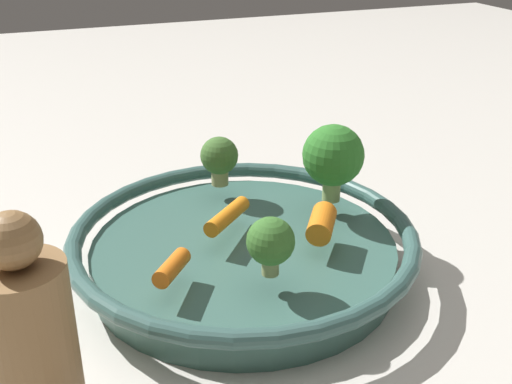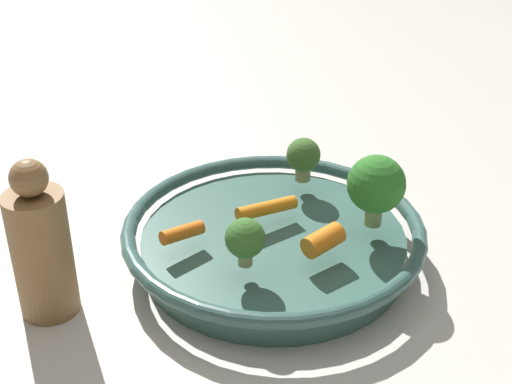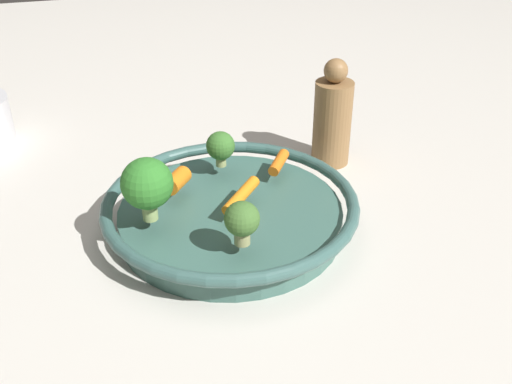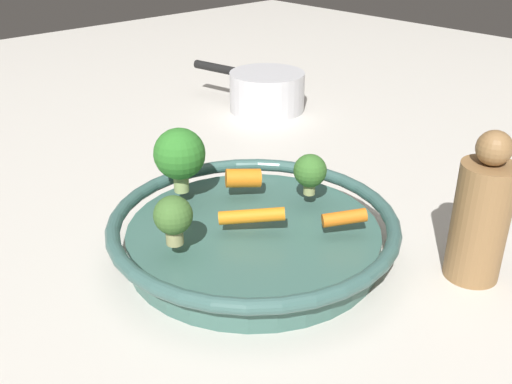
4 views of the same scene
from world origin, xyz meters
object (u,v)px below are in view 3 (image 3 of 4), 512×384
object	(u,v)px
broccoli_floret_mid	(147,184)
pepper_mill	(332,119)
baby_carrot_left	(177,180)
baby_carrot_right	(279,162)
broccoli_floret_large	(242,220)
broccoli_floret_edge	(221,146)
baby_carrot_center	(241,196)
serving_bowl	(231,212)

from	to	relation	value
broccoli_floret_mid	pepper_mill	xyz separation A→B (m)	(0.28, 0.16, -0.02)
broccoli_floret_mid	baby_carrot_left	bearing A→B (deg)	56.07
baby_carrot_right	broccoli_floret_large	world-z (taller)	broccoli_floret_large
broccoli_floret_edge	broccoli_floret_large	size ratio (longest dim) A/B	0.95
baby_carrot_left	broccoli_floret_large	size ratio (longest dim) A/B	0.80
broccoli_floret_large	baby_carrot_center	bearing A→B (deg)	76.43
baby_carrot_left	pepper_mill	distance (m)	0.26
baby_carrot_left	baby_carrot_right	distance (m)	0.14
baby_carrot_left	broccoli_floret_edge	size ratio (longest dim) A/B	0.84
baby_carrot_right	broccoli_floret_large	distance (m)	0.18
serving_bowl	broccoli_floret_edge	bearing A→B (deg)	85.12
baby_carrot_center	serving_bowl	bearing A→B (deg)	131.36
serving_bowl	baby_carrot_left	distance (m)	0.08
baby_carrot_left	broccoli_floret_large	world-z (taller)	broccoli_floret_large
broccoli_floret_edge	broccoli_floret_mid	distance (m)	0.15
broccoli_floret_edge	broccoli_floret_large	distance (m)	0.18
serving_bowl	pepper_mill	bearing A→B (deg)	36.22
baby_carrot_right	broccoli_floret_mid	xyz separation A→B (m)	(-0.18, -0.08, 0.04)
baby_carrot_center	broccoli_floret_large	distance (m)	0.09
baby_carrot_center	broccoli_floret_mid	distance (m)	0.12
broccoli_floret_mid	baby_carrot_right	bearing A→B (deg)	23.56
baby_carrot_left	baby_carrot_center	distance (m)	0.08
serving_bowl	broccoli_floret_large	bearing A→B (deg)	-95.72
baby_carrot_right	broccoli_floret_edge	xyz separation A→B (m)	(-0.07, 0.02, 0.02)
baby_carrot_right	broccoli_floret_large	bearing A→B (deg)	-120.29
baby_carrot_right	baby_carrot_center	distance (m)	0.10
baby_carrot_right	baby_carrot_left	bearing A→B (deg)	-172.68
pepper_mill	baby_carrot_center	bearing A→B (deg)	-139.76
baby_carrot_left	serving_bowl	bearing A→B (deg)	-32.83
baby_carrot_center	broccoli_floret_large	bearing A→B (deg)	-103.57
baby_carrot_center	broccoli_floret_edge	size ratio (longest dim) A/B	1.44
baby_carrot_left	broccoli_floret_mid	size ratio (longest dim) A/B	0.53
baby_carrot_center	broccoli_floret_edge	distance (m)	0.09
pepper_mill	serving_bowl	bearing A→B (deg)	-143.78
broccoli_floret_mid	pepper_mill	size ratio (longest dim) A/B	0.48
broccoli_floret_edge	baby_carrot_right	bearing A→B (deg)	-19.26
serving_bowl	baby_carrot_right	world-z (taller)	baby_carrot_right
serving_bowl	broccoli_floret_mid	world-z (taller)	broccoli_floret_mid
baby_carrot_left	broccoli_floret_edge	bearing A→B (deg)	33.22
baby_carrot_left	broccoli_floret_edge	world-z (taller)	broccoli_floret_edge
baby_carrot_right	broccoli_floret_edge	world-z (taller)	broccoli_floret_edge
baby_carrot_center	broccoli_floret_mid	world-z (taller)	broccoli_floret_mid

